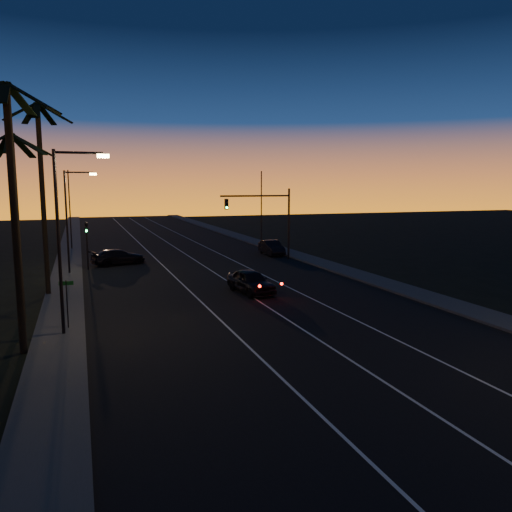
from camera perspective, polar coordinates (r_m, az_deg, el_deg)
name	(u,v)px	position (r m, az deg, el deg)	size (l,w,h in m)	color
road	(224,284)	(37.47, -3.64, -3.18)	(20.00, 170.00, 0.01)	black
sidewalk_left	(65,294)	(36.12, -21.03, -4.02)	(2.40, 170.00, 0.16)	#353532
sidewalk_right	(355,274)	(41.86, 11.28, -2.02)	(2.40, 170.00, 0.16)	#353532
lane_stripe_left	(185,286)	(36.78, -8.14, -3.44)	(0.12, 160.00, 0.01)	silver
lane_stripe_mid	(231,283)	(37.61, -2.90, -3.12)	(0.12, 160.00, 0.01)	silver
lane_stripe_right	(274,280)	(38.73, 2.07, -2.78)	(0.12, 160.00, 0.01)	silver
palm_near	(13,191)	(23.50, -26.03, 6.65)	(4.25, 4.16, 11.53)	black
palm_mid	(15,206)	(29.55, -25.81, 5.21)	(4.25, 4.16, 10.03)	black
palm_far	(42,181)	(35.43, -23.29, 7.91)	(4.25, 4.16, 12.53)	black
streetlight_left_near	(65,228)	(25.45, -21.04, 3.03)	(2.55, 0.26, 9.00)	black
streetlight_left_far	(70,213)	(43.42, -20.44, 4.61)	(2.55, 0.26, 8.50)	black
street_sign	(67,299)	(26.98, -20.80, -4.58)	(0.70, 0.06, 2.60)	black
signal_mast	(266,212)	(48.55, 1.21, 5.10)	(7.10, 0.41, 7.00)	black
signal_post	(87,237)	(45.56, -18.78, 2.09)	(0.28, 0.37, 4.20)	black
far_pole_left	(70,210)	(60.43, -20.50, 4.92)	(0.14, 0.14, 9.00)	black
far_pole_right	(261,208)	(61.15, 0.61, 5.46)	(0.14, 0.14, 9.00)	black
lead_car	(251,281)	(34.12, -0.59, -2.92)	(2.52, 5.41, 1.59)	black
right_car	(271,248)	(52.74, 1.78, 0.96)	(1.78, 4.66, 1.51)	black
cross_car	(118,257)	(47.86, -15.45, -0.10)	(5.39, 3.42, 1.45)	black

